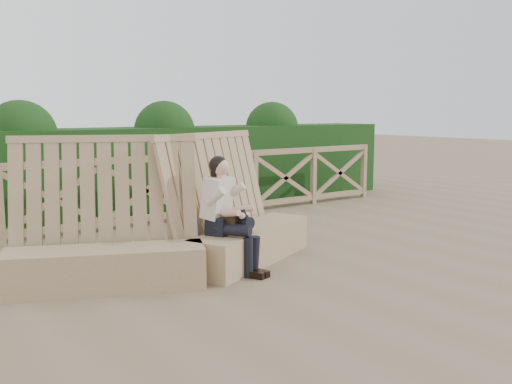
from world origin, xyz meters
TOP-DOWN VIEW (x-y plane):
  - ground at (0.00, 0.00)m, footprint 60.00×60.00m
  - bench at (-0.89, 0.84)m, footprint 3.83×1.52m
  - woman at (-0.45, 0.57)m, footprint 0.53×0.82m
  - guardrail at (0.00, 3.50)m, footprint 10.10×0.09m
  - hedge at (0.00, 4.70)m, footprint 12.00×1.20m

SIDE VIEW (x-z plane):
  - ground at x=0.00m, z-range 0.00..0.00m
  - bench at x=-0.89m, z-range -0.39..1.17m
  - guardrail at x=0.00m, z-range 0.00..1.10m
  - woman at x=-0.45m, z-range 0.05..1.35m
  - hedge at x=0.00m, z-range 0.00..1.50m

